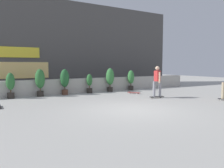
# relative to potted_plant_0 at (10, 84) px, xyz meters

# --- Properties ---
(ground_plane) EXTENTS (48.00, 48.00, 0.00)m
(ground_plane) POSITION_rel_potted_plant_0_xyz_m (3.78, -5.55, -0.76)
(ground_plane) COLOR #B2AFA8
(planter_wall) EXTENTS (18.00, 0.40, 0.90)m
(planter_wall) POSITION_rel_potted_plant_0_xyz_m (3.78, 0.45, -0.31)
(planter_wall) COLOR #B2ADA3
(planter_wall) RESTS_ON ground
(building_backdrop) EXTENTS (20.00, 2.08, 6.50)m
(building_backdrop) POSITION_rel_potted_plant_0_xyz_m (3.78, 4.45, 2.48)
(building_backdrop) COLOR #4C4947
(building_backdrop) RESTS_ON ground
(potted_plant_0) EXTENTS (0.44, 0.44, 1.35)m
(potted_plant_0) POSITION_rel_potted_plant_0_xyz_m (0.00, 0.00, 0.00)
(potted_plant_0) COLOR #2D2823
(potted_plant_0) RESTS_ON ground
(potted_plant_1) EXTENTS (0.53, 0.53, 1.53)m
(potted_plant_1) POSITION_rel_potted_plant_0_xyz_m (1.51, -0.00, 0.13)
(potted_plant_1) COLOR #2D2823
(potted_plant_1) RESTS_ON ground
(potted_plant_2) EXTENTS (0.52, 0.52, 1.51)m
(potted_plant_2) POSITION_rel_potted_plant_0_xyz_m (2.93, 0.00, 0.12)
(potted_plant_2) COLOR brown
(potted_plant_2) RESTS_ON ground
(potted_plant_3) EXTENTS (0.36, 0.36, 1.20)m
(potted_plant_3) POSITION_rel_potted_plant_0_xyz_m (4.52, 0.00, -0.13)
(potted_plant_3) COLOR #2D2823
(potted_plant_3) RESTS_ON ground
(potted_plant_4) EXTENTS (0.53, 0.53, 1.54)m
(potted_plant_4) POSITION_rel_potted_plant_0_xyz_m (6.00, -0.00, 0.14)
(potted_plant_4) COLOR #2D2823
(potted_plant_4) RESTS_ON ground
(potted_plant_5) EXTENTS (0.45, 0.45, 1.38)m
(potted_plant_5) POSITION_rel_potted_plant_0_xyz_m (7.67, 0.00, 0.02)
(potted_plant_5) COLOR #2D2823
(potted_plant_5) RESTS_ON ground
(skater_foreground) EXTENTS (0.82, 0.55, 1.70)m
(skater_foreground) POSITION_rel_potted_plant_0_xyz_m (6.75, -3.72, 0.18)
(skater_foreground) COLOR black
(skater_foreground) RESTS_ON ground
(skateboard_aside) EXTENTS (0.57, 0.80, 0.08)m
(skateboard_aside) POSITION_rel_potted_plant_0_xyz_m (6.76, -1.60, -0.70)
(skateboard_aside) COLOR maroon
(skateboard_aside) RESTS_ON ground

